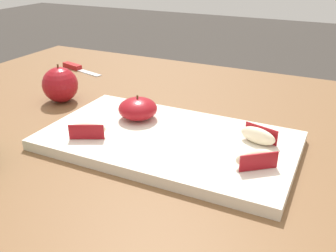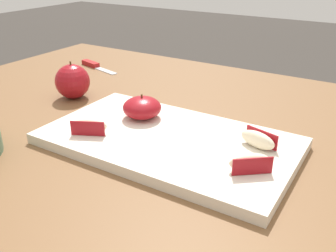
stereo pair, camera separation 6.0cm
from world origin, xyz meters
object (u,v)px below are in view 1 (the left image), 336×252
Objects in this scene: cutting_board at (168,141)px; whole_apple_red_delicious at (60,85)px; apple_half_skin_up at (138,109)px; apple_wedge_left at (256,158)px; apple_wedge_middle at (88,129)px; apple_wedge_right at (258,136)px; paring_knife at (75,67)px.

cutting_board is 0.34m from whole_apple_red_delicious.
apple_half_skin_up is 0.27m from apple_wedge_left.
cutting_board is 0.15m from apple_wedge_middle.
paring_knife is at bearing 156.09° from apple_wedge_right.
apple_wedge_middle is at bearing -110.41° from apple_half_skin_up.
cutting_board is at bearing -26.86° from apple_half_skin_up.
paring_knife is at bearing 122.03° from whole_apple_red_delicious.
apple_half_skin_up is at bearing -11.17° from whole_apple_red_delicious.
whole_apple_red_delicious is at bearing 141.24° from apple_wedge_middle.
apple_half_skin_up is at bearing 69.59° from apple_wedge_middle.
cutting_board is at bearing 167.92° from apple_wedge_left.
cutting_board is 0.17m from apple_wedge_left.
whole_apple_red_delicious reaches higher than apple_half_skin_up.
whole_apple_red_delicious is at bearing 165.51° from apple_wedge_left.
apple_wedge_right is 0.76× the size of whole_apple_red_delicious.
apple_half_skin_up is 0.12m from apple_wedge_middle.
whole_apple_red_delicious is (0.14, -0.23, 0.04)m from paring_knife.
whole_apple_red_delicious is (-0.49, 0.13, 0.01)m from apple_wedge_left.
apple_wedge_right is at bearing 21.16° from apple_wedge_middle.
cutting_board is 5.89× the size of apple_half_skin_up.
apple_wedge_middle is 0.25m from whole_apple_red_delicious.
apple_half_skin_up is at bearing 179.79° from apple_wedge_right.
apple_half_skin_up is at bearing 153.14° from cutting_board.
whole_apple_red_delicious reaches higher than apple_wedge_right.
apple_half_skin_up reaches higher than paring_knife.
cutting_board is 5.01× the size of whole_apple_red_delicious.
apple_wedge_left is at bearing -12.08° from cutting_board.
paring_knife is (-0.62, 0.27, -0.03)m from apple_wedge_right.
paring_knife is (-0.34, 0.38, -0.03)m from apple_wedge_middle.
whole_apple_red_delicious is at bearing 174.32° from apple_wedge_right.
cutting_board is at bearing 26.82° from apple_wedge_middle.
apple_wedge_middle is 0.99× the size of apple_wedge_right.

